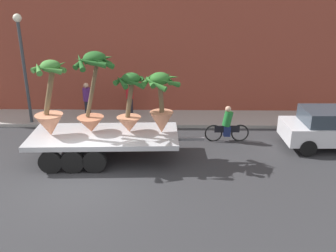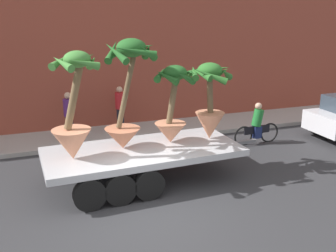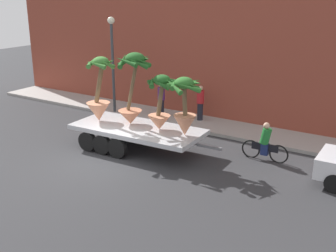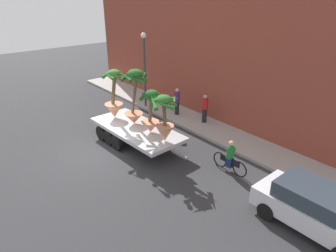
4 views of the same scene
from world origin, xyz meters
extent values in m
plane|color=#2D2D30|center=(0.00, 0.00, 0.00)|extent=(60.00, 60.00, 0.00)
cube|color=#A39E99|center=(0.00, 6.10, 0.07)|extent=(24.00, 2.20, 0.15)
cube|color=brown|center=(0.00, 7.80, 3.71)|extent=(24.00, 1.20, 7.42)
cube|color=#B7BABF|center=(0.41, 1.82, 0.89)|extent=(5.45, 2.56, 0.18)
cylinder|color=black|center=(-1.34, 2.84, 0.40)|extent=(0.81, 0.25, 0.80)
cylinder|color=black|center=(-1.26, 0.65, 0.40)|extent=(0.81, 0.25, 0.80)
cylinder|color=black|center=(-0.60, 2.87, 0.40)|extent=(0.81, 0.25, 0.80)
cylinder|color=black|center=(-0.51, 0.69, 0.40)|extent=(0.81, 0.25, 0.80)
cylinder|color=black|center=(0.15, 2.90, 0.40)|extent=(0.81, 0.25, 0.80)
cylinder|color=black|center=(0.24, 0.72, 0.40)|extent=(0.81, 0.25, 0.80)
cube|color=slate|center=(3.59, 1.95, 0.74)|extent=(1.00, 0.14, 0.10)
cone|color=tan|center=(2.51, 2.00, 1.38)|extent=(0.86, 0.86, 0.79)
cylinder|color=brown|center=(2.48, 2.00, 2.39)|extent=(0.25, 0.17, 1.24)
ellipsoid|color=#2D6B28|center=(2.46, 2.00, 3.00)|extent=(0.71, 0.71, 0.44)
cone|color=#2D6B28|center=(2.84, 2.01, 2.92)|extent=(0.23, 0.78, 0.49)
cone|color=#2D6B28|center=(2.75, 2.36, 2.97)|extent=(0.87, 0.76, 0.36)
cone|color=#2D6B28|center=(2.40, 2.47, 2.96)|extent=(0.98, 0.31, 0.41)
cone|color=#2D6B28|center=(2.04, 2.14, 2.96)|extent=(0.47, 0.93, 0.39)
cone|color=#2D6B28|center=(2.10, 1.85, 2.95)|extent=(0.50, 0.81, 0.38)
cone|color=#2D6B28|center=(2.27, 1.57, 2.93)|extent=(0.95, 0.57, 0.52)
cone|color=#2D6B28|center=(2.82, 1.70, 2.93)|extent=(0.76, 0.85, 0.50)
cone|color=tan|center=(-1.48, 1.66, 1.37)|extent=(0.99, 0.99, 0.79)
cylinder|color=brown|center=(-1.35, 1.66, 2.64)|extent=(0.61, 0.19, 1.73)
ellipsoid|color=#428438|center=(-1.23, 1.66, 3.50)|extent=(0.66, 0.66, 0.41)
cone|color=#428438|center=(-0.87, 1.68, 3.42)|extent=(0.24, 0.75, 0.47)
cone|color=#428438|center=(-1.13, 2.05, 3.42)|extent=(0.84, 0.39, 0.50)
cone|color=#428438|center=(-1.57, 1.92, 3.45)|extent=(0.70, 0.83, 0.40)
cone|color=#428438|center=(-1.59, 1.49, 3.45)|extent=(0.54, 0.84, 0.40)
cone|color=#428438|center=(-1.13, 1.29, 3.45)|extent=(0.82, 0.40, 0.40)
cone|color=tan|center=(1.30, 2.06, 1.27)|extent=(0.90, 0.90, 0.57)
cylinder|color=brown|center=(1.37, 2.06, 2.27)|extent=(0.39, 0.17, 1.44)
ellipsoid|color=#235B23|center=(1.44, 2.06, 2.98)|extent=(0.67, 0.67, 0.42)
cone|color=#235B23|center=(1.81, 2.12, 2.94)|extent=(0.32, 0.81, 0.35)
cone|color=#235B23|center=(1.53, 2.40, 2.94)|extent=(0.76, 0.39, 0.33)
cone|color=#235B23|center=(1.10, 2.28, 2.93)|extent=(0.63, 0.81, 0.39)
cone|color=#235B23|center=(1.12, 1.86, 2.92)|extent=(0.58, 0.76, 0.43)
cone|color=#235B23|center=(1.60, 1.72, 2.90)|extent=(0.77, 0.50, 0.49)
cone|color=#C17251|center=(-0.10, 2.02, 1.27)|extent=(0.98, 0.98, 0.57)
cylinder|color=brown|center=(0.06, 2.02, 2.63)|extent=(0.65, 0.14, 2.11)
ellipsoid|color=#235B23|center=(0.21, 2.02, 3.70)|extent=(0.79, 0.79, 0.49)
cone|color=#235B23|center=(0.63, 1.97, 3.61)|extent=(0.30, 0.86, 0.54)
cone|color=#235B23|center=(0.49, 2.37, 3.66)|extent=(0.83, 0.73, 0.37)
cone|color=#235B23|center=(0.15, 2.44, 3.63)|extent=(0.89, 0.33, 0.47)
cone|color=#235B23|center=(-0.24, 2.25, 3.61)|extent=(0.63, 0.98, 0.61)
cone|color=#235B23|center=(-0.24, 1.84, 3.61)|extent=(0.55, 0.98, 0.57)
cone|color=#235B23|center=(0.17, 1.50, 3.66)|extent=(1.09, 0.27, 0.40)
cone|color=#235B23|center=(0.54, 1.71, 3.61)|extent=(0.78, 0.79, 0.56)
torus|color=black|center=(5.70, 3.59, 0.34)|extent=(0.74, 0.09, 0.74)
torus|color=black|center=(4.60, 3.55, 0.34)|extent=(0.74, 0.09, 0.74)
cube|color=black|center=(5.15, 3.57, 0.52)|extent=(1.04, 0.10, 0.28)
cylinder|color=#1E702D|center=(5.15, 3.57, 0.97)|extent=(0.45, 0.36, 0.65)
sphere|color=tan|center=(5.15, 3.57, 1.39)|extent=(0.24, 0.24, 0.24)
cube|color=navy|center=(5.15, 3.57, 0.44)|extent=(0.29, 0.25, 0.44)
cube|color=silver|center=(9.30, 2.99, 0.67)|extent=(4.03, 1.82, 0.70)
cube|color=#2D3842|center=(9.10, 2.99, 1.30)|extent=(2.22, 1.62, 0.56)
cylinder|color=black|center=(7.99, 3.80, 0.32)|extent=(0.64, 0.21, 0.64)
cylinder|color=black|center=(8.01, 2.14, 0.32)|extent=(0.64, 0.21, 0.64)
cylinder|color=black|center=(0.82, 6.40, 0.57)|extent=(0.28, 0.28, 0.85)
cylinder|color=red|center=(0.82, 6.40, 1.31)|extent=(0.36, 0.36, 0.62)
sphere|color=tan|center=(0.82, 6.40, 1.74)|extent=(0.24, 0.24, 0.24)
cylinder|color=black|center=(-1.14, 5.94, 0.57)|extent=(0.28, 0.28, 0.85)
cylinder|color=#51236B|center=(-1.14, 5.94, 1.31)|extent=(0.36, 0.36, 0.62)
sphere|color=tan|center=(-1.14, 5.94, 1.74)|extent=(0.24, 0.24, 0.24)
cylinder|color=#383D42|center=(-3.65, 5.30, 2.40)|extent=(0.14, 0.14, 4.50)
sphere|color=#EAEACC|center=(-3.65, 5.30, 4.80)|extent=(0.36, 0.36, 0.36)
camera|label=1|loc=(2.94, -10.40, 5.90)|focal=38.72mm
camera|label=2|loc=(-2.33, -7.92, 4.63)|focal=41.73mm
camera|label=3|loc=(10.05, -11.08, 6.30)|focal=44.92mm
camera|label=4|loc=(12.38, -5.96, 7.53)|focal=32.57mm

